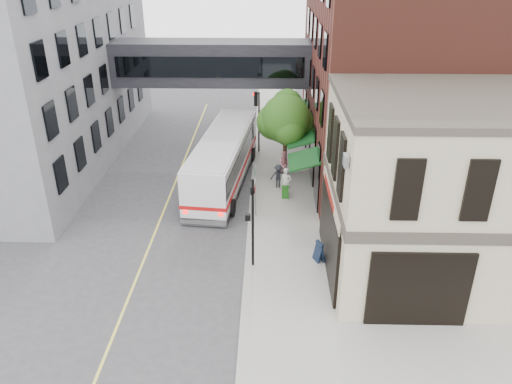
# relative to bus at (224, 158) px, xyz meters

# --- Properties ---
(ground) EXTENTS (120.00, 120.00, 0.00)m
(ground) POSITION_rel_bus_xyz_m (1.76, -11.58, -1.79)
(ground) COLOR #38383A
(ground) RESTS_ON ground
(sidewalk_main) EXTENTS (4.00, 60.00, 0.15)m
(sidewalk_main) POSITION_rel_bus_xyz_m (3.76, 2.42, -1.71)
(sidewalk_main) COLOR gray
(sidewalk_main) RESTS_ON ground
(corner_building) EXTENTS (10.19, 8.12, 8.45)m
(corner_building) POSITION_rel_bus_xyz_m (10.74, -9.58, 2.43)
(corner_building) COLOR #B7AC8C
(corner_building) RESTS_ON ground
(brick_building) EXTENTS (13.76, 18.00, 14.00)m
(brick_building) POSITION_rel_bus_xyz_m (11.74, 3.42, 5.20)
(brick_building) COLOR #54231A
(brick_building) RESTS_ON ground
(opposite_building) EXTENTS (14.00, 24.00, 14.00)m
(opposite_building) POSITION_rel_bus_xyz_m (-15.24, 4.42, 5.21)
(opposite_building) COLOR slate
(opposite_building) RESTS_ON ground
(skyway_bridge) EXTENTS (14.00, 3.18, 3.00)m
(skyway_bridge) POSITION_rel_bus_xyz_m (-1.24, 6.42, 4.71)
(skyway_bridge) COLOR black
(skyway_bridge) RESTS_ON ground
(traffic_signal_near) EXTENTS (0.44, 0.22, 4.60)m
(traffic_signal_near) POSITION_rel_bus_xyz_m (2.13, -9.58, 1.20)
(traffic_signal_near) COLOR black
(traffic_signal_near) RESTS_ON sidewalk_main
(traffic_signal_far) EXTENTS (0.53, 0.28, 4.50)m
(traffic_signal_far) POSITION_rel_bus_xyz_m (2.02, 5.42, 1.55)
(traffic_signal_far) COLOR black
(traffic_signal_far) RESTS_ON sidewalk_main
(street_sign_pole) EXTENTS (0.08, 0.75, 3.00)m
(street_sign_pole) POSITION_rel_bus_xyz_m (2.15, -4.58, 0.15)
(street_sign_pole) COLOR gray
(street_sign_pole) RESTS_ON sidewalk_main
(street_tree) EXTENTS (3.80, 3.20, 5.60)m
(street_tree) POSITION_rel_bus_xyz_m (3.96, 1.64, 2.12)
(street_tree) COLOR #382619
(street_tree) RESTS_ON sidewalk_main
(lane_marking) EXTENTS (0.12, 40.00, 0.01)m
(lane_marking) POSITION_rel_bus_xyz_m (-3.24, -1.58, -1.78)
(lane_marking) COLOR #D8CC4C
(lane_marking) RESTS_ON ground
(bus) EXTENTS (3.94, 12.07, 3.19)m
(bus) POSITION_rel_bus_xyz_m (0.00, 0.00, 0.00)
(bus) COLOR silver
(bus) RESTS_ON ground
(pedestrian_a) EXTENTS (0.75, 0.56, 1.85)m
(pedestrian_a) POSITION_rel_bus_xyz_m (3.94, -2.18, -0.71)
(pedestrian_a) COLOR silver
(pedestrian_a) RESTS_ON sidewalk_main
(pedestrian_b) EXTENTS (1.05, 0.90, 1.90)m
(pedestrian_b) POSITION_rel_bus_xyz_m (3.95, 0.55, -0.69)
(pedestrian_b) COLOR pink
(pedestrian_b) RESTS_ON sidewalk_main
(pedestrian_c) EXTENTS (1.01, 0.60, 1.53)m
(pedestrian_c) POSITION_rel_bus_xyz_m (3.51, -0.84, -0.87)
(pedestrian_c) COLOR black
(pedestrian_c) RESTS_ON sidewalk_main
(newspaper_box) EXTENTS (0.40, 0.36, 0.81)m
(newspaper_box) POSITION_rel_bus_xyz_m (3.92, -2.31, -1.23)
(newspaper_box) COLOR #195714
(newspaper_box) RESTS_ON sidewalk_main
(sandwich_board) EXTENTS (0.57, 0.67, 1.02)m
(sandwich_board) POSITION_rel_bus_xyz_m (5.36, -9.14, -1.12)
(sandwich_board) COLOR black
(sandwich_board) RESTS_ON sidewalk_main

